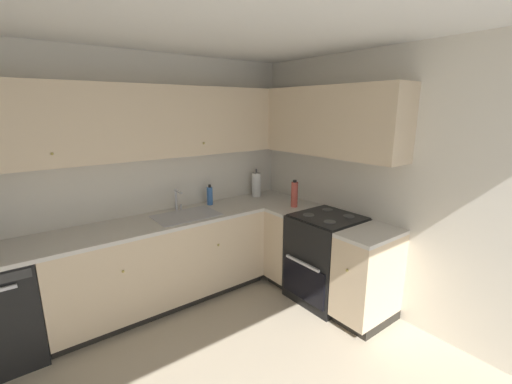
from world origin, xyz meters
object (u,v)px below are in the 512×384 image
Objects in this scene: soap_bottle at (210,196)px; oil_bottle at (294,194)px; paper_towel_roll at (256,185)px; oven_range at (326,257)px.

oil_bottle is (0.69, -0.63, 0.04)m from soap_bottle.
soap_bottle is 0.65× the size of paper_towel_roll.
paper_towel_roll reaches higher than oven_range.
paper_towel_roll is (0.64, -0.02, 0.04)m from soap_bottle.
soap_bottle is 0.76× the size of oil_bottle.
oven_range is at bearing -86.11° from paper_towel_roll.
soap_bottle is 0.64m from paper_towel_roll.
oven_range is 1.23m from paper_towel_roll.
paper_towel_roll is 1.17× the size of oil_bottle.
oil_bottle is at bearing -84.89° from paper_towel_roll.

